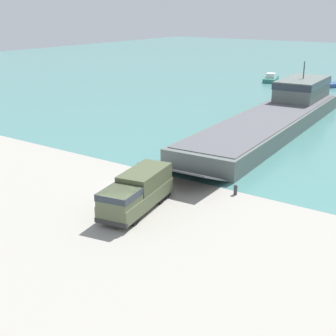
{
  "coord_description": "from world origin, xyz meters",
  "views": [
    {
      "loc": [
        23.14,
        -28.2,
        14.41
      ],
      "look_at": [
        2.03,
        1.99,
        1.76
      ],
      "focal_mm": 50.0,
      "sensor_mm": 36.0,
      "label": 1
    }
  ],
  "objects_px": {
    "moored_boat_a": "(324,85)",
    "moored_boat_b": "(271,79)",
    "military_truck": "(137,191)",
    "mooring_bollard": "(236,189)",
    "landing_craft": "(279,113)",
    "soldier_on_ramp": "(122,182)"
  },
  "relations": [
    {
      "from": "military_truck",
      "to": "mooring_bollard",
      "type": "distance_m",
      "value": 8.44
    },
    {
      "from": "soldier_on_ramp",
      "to": "mooring_bollard",
      "type": "relative_size",
      "value": 2.04
    },
    {
      "from": "moored_boat_b",
      "to": "landing_craft",
      "type": "bearing_deg",
      "value": -80.71
    },
    {
      "from": "landing_craft",
      "to": "soldier_on_ramp",
      "type": "bearing_deg",
      "value": -96.05
    },
    {
      "from": "moored_boat_b",
      "to": "mooring_bollard",
      "type": "xyz_separation_m",
      "value": [
        22.54,
        -59.74,
        -0.11
      ]
    },
    {
      "from": "military_truck",
      "to": "moored_boat_b",
      "type": "height_order",
      "value": "military_truck"
    },
    {
      "from": "moored_boat_a",
      "to": "moored_boat_b",
      "type": "relative_size",
      "value": 1.18
    },
    {
      "from": "soldier_on_ramp",
      "to": "moored_boat_a",
      "type": "relative_size",
      "value": 0.2
    },
    {
      "from": "moored_boat_a",
      "to": "mooring_bollard",
      "type": "xyz_separation_m",
      "value": [
        11.02,
        -58.18,
        -0.05
      ]
    },
    {
      "from": "landing_craft",
      "to": "moored_boat_b",
      "type": "relative_size",
      "value": 5.78
    },
    {
      "from": "soldier_on_ramp",
      "to": "moored_boat_a",
      "type": "bearing_deg",
      "value": -150.09
    },
    {
      "from": "landing_craft",
      "to": "moored_boat_a",
      "type": "distance_m",
      "value": 34.5
    },
    {
      "from": "military_truck",
      "to": "moored_boat_b",
      "type": "relative_size",
      "value": 1.09
    },
    {
      "from": "landing_craft",
      "to": "moored_boat_a",
      "type": "xyz_separation_m",
      "value": [
        -4.77,
        34.14,
        -1.21
      ]
    },
    {
      "from": "landing_craft",
      "to": "soldier_on_ramp",
      "type": "xyz_separation_m",
      "value": [
        -1.38,
        -29.22,
        -0.71
      ]
    },
    {
      "from": "military_truck",
      "to": "moored_boat_a",
      "type": "bearing_deg",
      "value": 175.27
    },
    {
      "from": "mooring_bollard",
      "to": "military_truck",
      "type": "bearing_deg",
      "value": -123.93
    },
    {
      "from": "landing_craft",
      "to": "military_truck",
      "type": "bearing_deg",
      "value": -90.43
    },
    {
      "from": "moored_boat_a",
      "to": "moored_boat_b",
      "type": "bearing_deg",
      "value": -156.85
    },
    {
      "from": "soldier_on_ramp",
      "to": "moored_boat_a",
      "type": "distance_m",
      "value": 63.46
    },
    {
      "from": "military_truck",
      "to": "moored_boat_b",
      "type": "distance_m",
      "value": 69.05
    },
    {
      "from": "mooring_bollard",
      "to": "moored_boat_b",
      "type": "bearing_deg",
      "value": 110.68
    }
  ]
}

